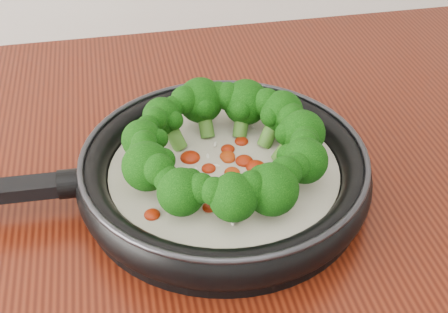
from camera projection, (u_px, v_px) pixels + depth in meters
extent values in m
cylinder|color=black|center=(224.00, 187.00, 0.68)|extent=(0.32, 0.32, 0.01)
torus|color=black|center=(224.00, 171.00, 0.66)|extent=(0.34, 0.34, 0.03)
torus|color=#2D2D33|center=(224.00, 155.00, 0.65)|extent=(0.33, 0.33, 0.01)
cylinder|color=black|center=(73.00, 183.00, 0.64)|extent=(0.03, 0.03, 0.03)
cylinder|color=beige|center=(224.00, 176.00, 0.66)|extent=(0.26, 0.26, 0.02)
ellipsoid|color=#9A1E07|center=(190.00, 158.00, 0.67)|extent=(0.02, 0.02, 0.01)
ellipsoid|color=#9A1E07|center=(187.00, 176.00, 0.65)|extent=(0.03, 0.03, 0.01)
ellipsoid|color=#B0340B|center=(155.00, 180.00, 0.64)|extent=(0.02, 0.02, 0.01)
ellipsoid|color=#9A1E07|center=(279.00, 189.00, 0.63)|extent=(0.03, 0.03, 0.01)
ellipsoid|color=#9A1E07|center=(256.00, 167.00, 0.66)|extent=(0.03, 0.03, 0.01)
ellipsoid|color=#B0340B|center=(228.00, 159.00, 0.67)|extent=(0.02, 0.02, 0.01)
ellipsoid|color=#9A1E07|center=(209.00, 207.00, 0.61)|extent=(0.02, 0.02, 0.01)
ellipsoid|color=#9A1E07|center=(277.00, 170.00, 0.65)|extent=(0.02, 0.02, 0.01)
ellipsoid|color=#B0340B|center=(227.00, 156.00, 0.67)|extent=(0.02, 0.02, 0.01)
ellipsoid|color=#9A1E07|center=(228.00, 149.00, 0.68)|extent=(0.02, 0.02, 0.01)
ellipsoid|color=#9A1E07|center=(244.00, 161.00, 0.67)|extent=(0.03, 0.03, 0.01)
ellipsoid|color=#B0340B|center=(232.00, 172.00, 0.65)|extent=(0.02, 0.02, 0.01)
ellipsoid|color=#9A1E07|center=(152.00, 215.00, 0.60)|extent=(0.02, 0.02, 0.01)
ellipsoid|color=#9A1E07|center=(209.00, 168.00, 0.66)|extent=(0.02, 0.02, 0.01)
ellipsoid|color=#B0340B|center=(245.00, 197.00, 0.62)|extent=(0.03, 0.03, 0.01)
ellipsoid|color=#9A1E07|center=(241.00, 141.00, 0.70)|extent=(0.02, 0.02, 0.01)
ellipsoid|color=#9A1E07|center=(260.00, 194.00, 0.62)|extent=(0.02, 0.02, 0.01)
ellipsoid|color=#B0340B|center=(315.00, 158.00, 0.67)|extent=(0.02, 0.02, 0.01)
ellipsoid|color=white|center=(253.00, 128.00, 0.72)|extent=(0.01, 0.01, 0.00)
ellipsoid|color=white|center=(208.00, 156.00, 0.68)|extent=(0.00, 0.01, 0.00)
ellipsoid|color=white|center=(204.00, 167.00, 0.66)|extent=(0.01, 0.01, 0.00)
ellipsoid|color=white|center=(261.00, 175.00, 0.65)|extent=(0.01, 0.01, 0.00)
ellipsoid|color=white|center=(177.00, 180.00, 0.64)|extent=(0.01, 0.01, 0.00)
ellipsoid|color=white|center=(226.00, 198.00, 0.62)|extent=(0.01, 0.01, 0.00)
ellipsoid|color=white|center=(212.00, 186.00, 0.63)|extent=(0.01, 0.01, 0.00)
ellipsoid|color=white|center=(260.00, 187.00, 0.63)|extent=(0.01, 0.01, 0.00)
ellipsoid|color=white|center=(274.00, 193.00, 0.62)|extent=(0.01, 0.01, 0.00)
ellipsoid|color=white|center=(268.00, 175.00, 0.65)|extent=(0.01, 0.01, 0.00)
ellipsoid|color=white|center=(242.00, 179.00, 0.64)|extent=(0.01, 0.01, 0.00)
ellipsoid|color=white|center=(233.00, 222.00, 0.59)|extent=(0.00, 0.01, 0.00)
ellipsoid|color=white|center=(215.00, 144.00, 0.69)|extent=(0.01, 0.01, 0.00)
ellipsoid|color=white|center=(304.00, 141.00, 0.70)|extent=(0.00, 0.01, 0.00)
ellipsoid|color=white|center=(202.00, 194.00, 0.62)|extent=(0.01, 0.01, 0.00)
ellipsoid|color=white|center=(167.00, 172.00, 0.65)|extent=(0.01, 0.01, 0.00)
ellipsoid|color=white|center=(196.00, 170.00, 0.66)|extent=(0.01, 0.01, 0.00)
ellipsoid|color=white|center=(280.00, 139.00, 0.70)|extent=(0.01, 0.01, 0.00)
ellipsoid|color=white|center=(216.00, 166.00, 0.66)|extent=(0.01, 0.01, 0.00)
cylinder|color=#50882C|center=(286.00, 149.00, 0.66)|extent=(0.03, 0.02, 0.04)
sphere|color=black|center=(302.00, 133.00, 0.65)|extent=(0.05, 0.05, 0.05)
sphere|color=black|center=(292.00, 118.00, 0.66)|extent=(0.03, 0.03, 0.03)
sphere|color=black|center=(305.00, 139.00, 0.63)|extent=(0.03, 0.03, 0.03)
sphere|color=black|center=(286.00, 134.00, 0.65)|extent=(0.03, 0.03, 0.03)
cylinder|color=#50882C|center=(270.00, 132.00, 0.69)|extent=(0.04, 0.03, 0.04)
sphere|color=black|center=(282.00, 112.00, 0.68)|extent=(0.05, 0.05, 0.05)
sphere|color=black|center=(267.00, 101.00, 0.69)|extent=(0.03, 0.03, 0.03)
sphere|color=black|center=(292.00, 115.00, 0.67)|extent=(0.03, 0.03, 0.03)
sphere|color=black|center=(271.00, 116.00, 0.67)|extent=(0.03, 0.03, 0.02)
cylinder|color=#50882C|center=(242.00, 123.00, 0.70)|extent=(0.03, 0.04, 0.04)
sphere|color=black|center=(246.00, 102.00, 0.70)|extent=(0.06, 0.06, 0.05)
sphere|color=black|center=(228.00, 96.00, 0.70)|extent=(0.04, 0.04, 0.03)
sphere|color=black|center=(262.00, 102.00, 0.69)|extent=(0.03, 0.03, 0.03)
sphere|color=black|center=(242.00, 109.00, 0.69)|extent=(0.03, 0.03, 0.03)
cylinder|color=#50882C|center=(205.00, 122.00, 0.70)|extent=(0.02, 0.04, 0.04)
sphere|color=black|center=(201.00, 100.00, 0.70)|extent=(0.06, 0.06, 0.05)
sphere|color=black|center=(185.00, 100.00, 0.69)|extent=(0.04, 0.04, 0.03)
sphere|color=black|center=(218.00, 95.00, 0.70)|extent=(0.03, 0.03, 0.03)
sphere|color=black|center=(205.00, 107.00, 0.69)|extent=(0.03, 0.03, 0.03)
cylinder|color=#50882C|center=(174.00, 135.00, 0.68)|extent=(0.03, 0.04, 0.04)
sphere|color=black|center=(162.00, 117.00, 0.68)|extent=(0.05, 0.05, 0.04)
sphere|color=black|center=(156.00, 119.00, 0.66)|extent=(0.03, 0.03, 0.03)
sphere|color=black|center=(174.00, 107.00, 0.68)|extent=(0.03, 0.03, 0.03)
sphere|color=black|center=(174.00, 120.00, 0.67)|extent=(0.02, 0.02, 0.02)
cylinder|color=#50882C|center=(159.00, 155.00, 0.65)|extent=(0.04, 0.03, 0.04)
sphere|color=black|center=(142.00, 140.00, 0.64)|extent=(0.05, 0.05, 0.04)
sphere|color=black|center=(144.00, 143.00, 0.62)|extent=(0.03, 0.03, 0.03)
sphere|color=black|center=(148.00, 127.00, 0.65)|extent=(0.03, 0.03, 0.03)
sphere|color=black|center=(158.00, 139.00, 0.64)|extent=(0.02, 0.02, 0.02)
cylinder|color=#50882C|center=(163.00, 176.00, 0.62)|extent=(0.04, 0.02, 0.04)
sphere|color=black|center=(147.00, 166.00, 0.61)|extent=(0.05, 0.05, 0.05)
sphere|color=black|center=(159.00, 169.00, 0.59)|extent=(0.03, 0.03, 0.03)
sphere|color=black|center=(144.00, 150.00, 0.62)|extent=(0.03, 0.03, 0.03)
sphere|color=black|center=(163.00, 160.00, 0.61)|extent=(0.03, 0.03, 0.03)
cylinder|color=#50882C|center=(191.00, 196.00, 0.60)|extent=(0.03, 0.03, 0.04)
sphere|color=black|center=(181.00, 192.00, 0.58)|extent=(0.05, 0.05, 0.05)
sphere|color=black|center=(200.00, 188.00, 0.57)|extent=(0.03, 0.03, 0.03)
sphere|color=black|center=(168.00, 179.00, 0.59)|extent=(0.03, 0.03, 0.03)
sphere|color=black|center=(191.00, 180.00, 0.59)|extent=(0.03, 0.03, 0.02)
cylinder|color=#50882C|center=(231.00, 200.00, 0.59)|extent=(0.02, 0.04, 0.04)
sphere|color=black|center=(233.00, 197.00, 0.57)|extent=(0.05, 0.05, 0.05)
sphere|color=black|center=(252.00, 186.00, 0.57)|extent=(0.03, 0.03, 0.03)
sphere|color=black|center=(214.00, 191.00, 0.56)|extent=(0.03, 0.03, 0.03)
sphere|color=black|center=(231.00, 184.00, 0.58)|extent=(0.02, 0.02, 0.02)
cylinder|color=#50882C|center=(261.00, 194.00, 0.60)|extent=(0.03, 0.04, 0.04)
sphere|color=black|center=(272.00, 189.00, 0.58)|extent=(0.06, 0.06, 0.05)
sphere|color=black|center=(285.00, 173.00, 0.59)|extent=(0.03, 0.03, 0.03)
sphere|color=black|center=(253.00, 190.00, 0.57)|extent=(0.03, 0.03, 0.03)
sphere|color=black|center=(261.00, 178.00, 0.59)|extent=(0.03, 0.03, 0.03)
cylinder|color=#50882C|center=(287.00, 171.00, 0.63)|extent=(0.04, 0.03, 0.04)
sphere|color=black|center=(305.00, 161.00, 0.61)|extent=(0.05, 0.05, 0.05)
sphere|color=black|center=(304.00, 143.00, 0.62)|extent=(0.03, 0.03, 0.03)
sphere|color=black|center=(297.00, 166.00, 0.60)|extent=(0.03, 0.03, 0.03)
sphere|color=black|center=(288.00, 155.00, 0.62)|extent=(0.03, 0.03, 0.02)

